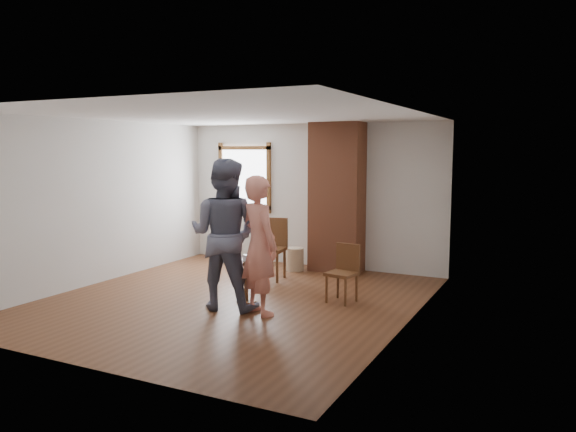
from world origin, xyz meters
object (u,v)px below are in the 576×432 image
Objects in this scene: side_table at (246,274)px; person_pink at (259,245)px; stoneware_crock at (295,259)px; dining_chair_left at (272,245)px; man at (224,234)px; dining_chair_right at (344,270)px.

side_table is 0.33× the size of person_pink.
side_table reaches higher than stoneware_crock.
dining_chair_left reaches higher than side_table.
dining_chair_right is at bearing -151.00° from man.
dining_chair_left is 1.54m from side_table.
dining_chair_left is at bearing 104.62° from side_table.
side_table is at bearing -11.80° from person_pink.
man reaches higher than stoneware_crock.
man is 1.12× the size of person_pink.
person_pink is (-0.77, -1.06, 0.45)m from dining_chair_right.
side_table is at bearing -116.95° from man.
stoneware_crock is 0.40× the size of dining_chair_left.
dining_chair_right is 1.77m from man.
dining_chair_left is at bearing -36.65° from person_pink.
man is (0.19, -2.57, 0.80)m from stoneware_crock.
man is (0.27, -1.84, 0.44)m from dining_chair_left.
dining_chair_right is 0.40× the size of man.
dining_chair_right reaches higher than side_table.
stoneware_crock is 0.22× the size of person_pink.
stoneware_crock is 0.67× the size of side_table.
dining_chair_left is at bearing -96.18° from stoneware_crock.
dining_chair_right is (1.59, -0.80, -0.11)m from dining_chair_left.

